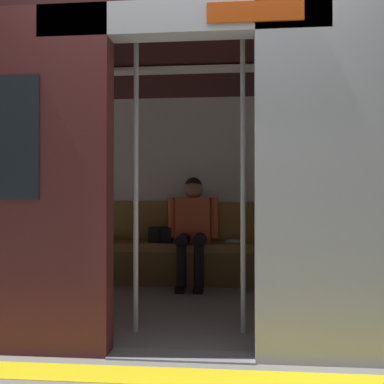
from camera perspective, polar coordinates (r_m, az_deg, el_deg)
The scene contains 9 objects.
ground_plane at distance 2.87m, azimuth -1.38°, elevation -20.24°, with size 60.00×60.00×0.00m, color gray.
platform_edge_strip at distance 2.59m, azimuth -2.23°, elevation -22.37°, with size 8.00×0.24×0.01m, color yellow.
train_car at distance 3.94m, azimuth -0.05°, elevation 7.05°, with size 6.40×2.76×2.26m.
bench_seat at distance 4.98m, azimuth 1.70°, elevation -7.73°, with size 2.70×0.44×0.46m.
person_seated at distance 4.91m, azimuth 0.08°, elevation -4.01°, with size 0.55×0.67×1.19m.
handbag at distance 5.05m, azimuth -4.02°, elevation -5.44°, with size 0.26×0.15×0.17m.
book at distance 5.05m, azimuth 5.33°, elevation -6.25°, with size 0.15×0.22×0.03m, color silver.
grab_pole_door at distance 3.22m, azimuth -7.15°, elevation 1.05°, with size 0.04×0.04×2.12m, color silver.
grab_pole_far at distance 3.20m, azimuth 6.49°, elevation 1.07°, with size 0.04×0.04×2.12m, color silver.
Camera 1 is at (-0.32, 2.69, 0.96)m, focal length 41.89 mm.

